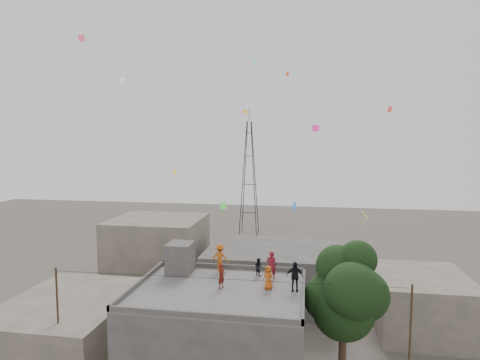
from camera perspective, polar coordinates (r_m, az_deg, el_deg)
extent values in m
cube|color=#43413E|center=(25.76, -2.98, -21.75)|extent=(10.00, 8.00, 6.00)
cube|color=#595754|center=(24.51, -3.01, -15.40)|extent=(10.00, 8.00, 0.10)
cube|color=#43413E|center=(28.08, -1.24, -12.22)|extent=(10.00, 0.15, 0.30)
cube|color=#43413E|center=(20.91, -5.48, -18.61)|extent=(10.00, 0.15, 0.30)
cube|color=#43413E|center=(23.92, 9.02, -15.48)|extent=(0.15, 8.00, 0.30)
cube|color=#43413E|center=(25.91, -14.04, -13.92)|extent=(0.15, 8.00, 0.30)
cube|color=#43413E|center=(27.37, -8.49, -10.89)|extent=(1.60, 1.80, 2.00)
cube|color=#5C5648|center=(31.82, -22.96, -18.66)|extent=(8.00, 10.00, 4.00)
cube|color=#43413E|center=(38.49, 4.66, -13.18)|extent=(12.00, 9.00, 5.00)
cube|color=#5C5648|center=(42.71, -11.60, -9.99)|extent=(9.00, 8.00, 7.00)
cube|color=#5C5648|center=(35.86, 24.31, -15.58)|extent=(7.00, 8.00, 4.40)
cylinder|color=black|center=(25.63, 14.74, -20.57)|extent=(0.64, 0.91, 2.14)
sphere|color=black|center=(24.87, 14.49, -17.36)|extent=(3.60, 3.60, 3.60)
sphere|color=black|center=(24.98, 17.08, -15.35)|extent=(3.00, 3.00, 3.00)
sphere|color=black|center=(25.12, 12.28, -16.09)|extent=(2.80, 2.80, 2.80)
sphere|color=black|center=(23.66, 15.74, -14.96)|extent=(3.20, 3.20, 3.20)
sphere|color=black|center=(24.95, 13.73, -11.90)|extent=(2.60, 2.60, 2.60)
sphere|color=black|center=(24.60, 16.42, -10.75)|extent=(2.20, 2.20, 2.20)
cylinder|color=black|center=(27.71, -24.42, -18.60)|extent=(0.12, 0.12, 7.40)
cylinder|color=black|center=(24.67, 22.97, -21.66)|extent=(0.12, 0.12, 7.40)
cylinder|color=black|center=(22.87, -2.47, -13.88)|extent=(20.00, 0.52, 0.02)
cylinder|color=black|center=(62.56, 0.42, 0.13)|extent=(1.27, 1.27, 18.01)
cylinder|color=black|center=(62.32, 1.96, 0.10)|extent=(1.27, 1.27, 18.01)
cylinder|color=black|center=(64.00, 2.16, 0.24)|extent=(1.27, 1.27, 18.01)
cylinder|color=black|center=(64.24, 0.66, 0.26)|extent=(1.27, 1.27, 18.01)
cube|color=black|center=(63.99, 1.29, -4.64)|extent=(2.36, 0.08, 0.08)
cube|color=black|center=(63.99, 1.29, -4.64)|extent=(0.08, 2.36, 0.08)
cube|color=black|center=(63.36, 1.30, -0.63)|extent=(1.81, 0.08, 0.08)
cube|color=black|center=(63.36, 1.30, -0.63)|extent=(0.08, 1.81, 0.08)
cube|color=black|center=(63.05, 1.31, 3.44)|extent=(1.26, 0.08, 0.08)
cube|color=black|center=(63.05, 1.31, 3.44)|extent=(0.08, 1.26, 0.08)
cube|color=black|center=(63.03, 1.31, 6.72)|extent=(0.82, 0.08, 0.08)
cube|color=black|center=(63.03, 1.31, 6.72)|extent=(0.08, 0.82, 0.08)
cylinder|color=black|center=(63.15, 1.32, 9.26)|extent=(0.08, 0.08, 2.00)
imported|color=maroon|center=(26.03, 4.49, -11.97)|extent=(0.66, 0.44, 1.77)
imported|color=#CC5617|center=(24.35, 4.04, -13.65)|extent=(0.82, 0.73, 1.41)
imported|color=black|center=(26.67, 2.65, -12.23)|extent=(0.71, 0.70, 1.16)
imported|color=black|center=(24.21, 7.78, -13.42)|extent=(1.03, 0.48, 1.72)
imported|color=#C05A15|center=(27.50, -2.86, -10.95)|extent=(1.23, 0.76, 1.83)
imported|color=maroon|center=(24.51, -2.65, -13.44)|extent=(0.54, 0.63, 1.48)
plane|color=orange|center=(31.43, -9.25, 1.04)|extent=(0.24, 0.52, 0.46)
plane|color=#F92798|center=(33.04, 10.70, 7.26)|extent=(0.54, 0.23, 0.50)
plane|color=#FFA227|center=(37.74, 0.73, 9.69)|extent=(0.41, 0.23, 0.34)
plane|color=blue|center=(27.27, 7.73, -3.62)|extent=(0.28, 0.49, 0.49)
plane|color=silver|center=(33.52, -16.40, 13.45)|extent=(0.49, 0.30, 0.47)
plane|color=red|center=(35.47, 6.76, 14.80)|extent=(0.31, 0.38, 0.35)
plane|color=green|center=(26.94, -2.38, -3.68)|extent=(0.47, 0.46, 0.43)
plane|color=#D03D31|center=(34.42, 20.53, 9.37)|extent=(0.46, 0.39, 0.45)
plane|color=#FF531A|center=(28.11, -3.31, 10.43)|extent=(0.35, 0.50, 0.38)
plane|color=#4EC2EB|center=(42.17, 2.26, 16.21)|extent=(0.40, 0.04, 0.40)
plane|color=#E64864|center=(29.12, -21.62, 18.25)|extent=(0.44, 0.16, 0.40)
plane|color=#C1D930|center=(25.00, 17.30, -4.64)|extent=(0.42, 0.59, 0.42)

